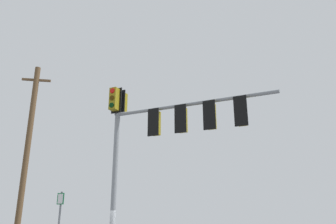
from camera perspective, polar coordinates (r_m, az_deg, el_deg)
The scene contains 2 objects.
signal_mast_assembly at distance 12.43m, azimuth -2.06°, elevation -3.19°, with size 6.37×1.14×7.21m.
utility_pole_wooden at distance 20.32m, azimuth -22.80°, elevation -6.89°, with size 1.48×0.88×10.92m.
Camera 1 is at (-5.17, 10.57, 2.10)m, focal length 36.10 mm.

